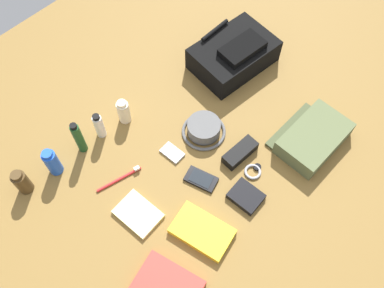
{
  "coord_description": "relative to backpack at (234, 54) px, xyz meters",
  "views": [
    {
      "loc": [
        -0.54,
        -0.52,
        1.38
      ],
      "look_at": [
        0.0,
        0.0,
        0.04
      ],
      "focal_mm": 39.19,
      "sensor_mm": 36.0,
      "label": 1
    }
  ],
  "objects": [
    {
      "name": "deodorant_spray",
      "position": [
        -0.82,
        0.13,
        0.0
      ],
      "size": [
        0.05,
        0.05,
        0.13
      ],
      "color": "blue",
      "rests_on": "ground_plane"
    },
    {
      "name": "shampoo_bottle",
      "position": [
        -0.7,
        0.13,
        0.02
      ],
      "size": [
        0.03,
        0.03,
        0.16
      ],
      "color": "#19471E",
      "rests_on": "ground_plane"
    },
    {
      "name": "lotion_bottle",
      "position": [
        -0.5,
        0.12,
        -0.01
      ],
      "size": [
        0.05,
        0.05,
        0.11
      ],
      "color": "beige",
      "rests_on": "ground_plane"
    },
    {
      "name": "toiletry_pouch",
      "position": [
        -0.08,
        -0.46,
        -0.02
      ],
      "size": [
        0.27,
        0.21,
        0.07
      ],
      "color": "#56603D",
      "rests_on": "ground_plane"
    },
    {
      "name": "wristwatch",
      "position": [
        -0.33,
        -0.39,
        -0.05
      ],
      "size": [
        0.07,
        0.06,
        0.01
      ],
      "color": "#99999E",
      "rests_on": "ground_plane"
    },
    {
      "name": "toothbrush",
      "position": [
        -0.68,
        -0.06,
        -0.05
      ],
      "size": [
        0.17,
        0.05,
        0.02
      ],
      "color": "red",
      "rests_on": "ground_plane"
    },
    {
      "name": "bucket_hat",
      "position": [
        -0.33,
        -0.14,
        -0.03
      ],
      "size": [
        0.17,
        0.17,
        0.06
      ],
      "color": "#595959",
      "rests_on": "ground_plane"
    },
    {
      "name": "media_player",
      "position": [
        -0.48,
        -0.12,
        -0.05
      ],
      "size": [
        0.06,
        0.09,
        0.01
      ],
      "color": "#B7B7BC",
      "rests_on": "ground_plane"
    },
    {
      "name": "cologne_bottle",
      "position": [
        -0.94,
        0.15,
        -0.0
      ],
      "size": [
        0.05,
        0.05,
        0.11
      ],
      "color": "#473319",
      "rests_on": "ground_plane"
    },
    {
      "name": "toothpaste_tube",
      "position": [
        -0.61,
        0.13,
        0.0
      ],
      "size": [
        0.04,
        0.04,
        0.13
      ],
      "color": "white",
      "rests_on": "ground_plane"
    },
    {
      "name": "ground_plane",
      "position": [
        -0.42,
        -0.16,
        -0.07
      ],
      "size": [
        2.64,
        2.02,
        0.02
      ],
      "primitive_type": "cube",
      "color": "brown",
      "rests_on": "ground"
    },
    {
      "name": "travel_guidebook",
      "position": [
        -0.62,
        -0.41,
        -0.05
      ],
      "size": [
        0.16,
        0.22,
        0.03
      ],
      "color": "yellow",
      "rests_on": "ground_plane"
    },
    {
      "name": "notepad",
      "position": [
        -0.73,
        -0.21,
        -0.05
      ],
      "size": [
        0.12,
        0.16,
        0.02
      ],
      "primitive_type": "cube",
      "rotation": [
        0.0,
        0.0,
        0.07
      ],
      "color": "beige",
      "rests_on": "ground_plane"
    },
    {
      "name": "cell_phone",
      "position": [
        -0.48,
        -0.27,
        -0.05
      ],
      "size": [
        0.09,
        0.13,
        0.01
      ],
      "color": "black",
      "rests_on": "ground_plane"
    },
    {
      "name": "wallet",
      "position": [
        -0.43,
        -0.43,
        -0.05
      ],
      "size": [
        0.1,
        0.12,
        0.02
      ],
      "primitive_type": "cube",
      "rotation": [
        0.0,
        0.0,
        0.06
      ],
      "color": "black",
      "rests_on": "ground_plane"
    },
    {
      "name": "backpack",
      "position": [
        0.0,
        0.0,
        0.0
      ],
      "size": [
        0.35,
        0.26,
        0.14
      ],
      "color": "black",
      "rests_on": "ground_plane"
    },
    {
      "name": "sunglasses_case",
      "position": [
        -0.31,
        -0.31,
        -0.04
      ],
      "size": [
        0.14,
        0.06,
        0.04
      ],
      "primitive_type": "cube",
      "rotation": [
        0.0,
        0.0,
        -0.06
      ],
      "color": "black",
      "rests_on": "ground_plane"
    },
    {
      "name": "paperback_novel",
      "position": [
        -0.83,
        -0.45,
        -0.05
      ],
      "size": [
        0.19,
        0.23,
        0.03
      ],
      "color": "red",
      "rests_on": "ground_plane"
    }
  ]
}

